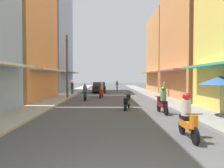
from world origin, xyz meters
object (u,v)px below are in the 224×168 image
(motorbike_black, at_px, (127,102))
(motorbike_white, at_px, (117,86))
(motorbike_maroon, at_px, (162,101))
(motorbike_red, at_px, (101,91))
(vendor_umbrella, at_px, (221,80))
(pedestrian_foreground, at_px, (164,90))
(pedestrian_crossing, at_px, (72,87))
(motorbike_orange, at_px, (188,118))
(motorbike_green, at_px, (85,93))
(parked_car, at_px, (99,87))
(utility_pole, at_px, (67,66))

(motorbike_black, bearing_deg, motorbike_white, 89.60)
(motorbike_maroon, bearing_deg, motorbike_red, 112.73)
(vendor_umbrella, bearing_deg, motorbike_red, 120.95)
(pedestrian_foreground, distance_m, pedestrian_crossing, 10.55)
(pedestrian_foreground, bearing_deg, motorbike_red, -177.50)
(motorbike_maroon, distance_m, motorbike_orange, 5.01)
(motorbike_black, distance_m, pedestrian_foreground, 9.13)
(motorbike_green, bearing_deg, parked_car, 85.41)
(motorbike_maroon, height_order, utility_pole, utility_pole)
(motorbike_white, height_order, motorbike_green, same)
(parked_car, bearing_deg, pedestrian_crossing, -124.78)
(motorbike_green, relative_size, pedestrian_crossing, 1.03)
(pedestrian_crossing, bearing_deg, vendor_umbrella, -54.55)
(motorbike_orange, xyz_separation_m, motorbike_red, (-3.45, 14.23, 0.00))
(parked_car, height_order, utility_pole, utility_pole)
(utility_pole, bearing_deg, motorbike_green, -41.21)
(motorbike_green, height_order, parked_car, motorbike_green)
(parked_car, relative_size, pedestrian_foreground, 2.63)
(parked_car, bearing_deg, motorbike_white, 55.84)
(motorbike_black, relative_size, vendor_umbrella, 0.79)
(motorbike_white, xyz_separation_m, pedestrian_crossing, (-5.66, -8.24, 0.29))
(pedestrian_foreground, xyz_separation_m, pedestrian_crossing, (-10.11, 3.01, 0.20))
(motorbike_orange, height_order, motorbike_black, motorbike_orange)
(pedestrian_foreground, bearing_deg, motorbike_black, -120.19)
(pedestrian_foreground, bearing_deg, motorbike_green, -161.08)
(pedestrian_foreground, bearing_deg, motorbike_maroon, -105.78)
(parked_car, distance_m, utility_pole, 9.09)
(motorbike_white, bearing_deg, pedestrian_foreground, -68.39)
(motorbike_black, bearing_deg, motorbike_red, 104.51)
(vendor_umbrella, bearing_deg, utility_pole, 134.28)
(motorbike_orange, relative_size, motorbike_red, 1.01)
(motorbike_white, relative_size, motorbike_black, 1.03)
(vendor_umbrella, bearing_deg, pedestrian_foreground, 89.54)
(motorbike_white, bearing_deg, motorbike_red, -100.32)
(motorbike_white, bearing_deg, parked_car, -124.16)
(pedestrian_foreground, height_order, pedestrian_crossing, pedestrian_crossing)
(motorbike_green, relative_size, vendor_umbrella, 0.81)
(motorbike_green, relative_size, motorbike_red, 1.01)
(motorbike_maroon, distance_m, pedestrian_crossing, 14.56)
(parked_car, bearing_deg, motorbike_red, -85.61)
(motorbike_black, xyz_separation_m, utility_pole, (-5.32, 6.88, 2.70))
(motorbike_orange, bearing_deg, pedestrian_crossing, 111.79)
(motorbike_maroon, xyz_separation_m, vendor_umbrella, (2.60, -1.55, 1.27))
(motorbike_green, xyz_separation_m, utility_pole, (-1.96, 1.72, 2.50))
(motorbike_orange, xyz_separation_m, utility_pole, (-6.80, 13.51, 2.50))
(motorbike_black, distance_m, pedestrian_crossing, 12.23)
(pedestrian_crossing, bearing_deg, motorbike_green, -69.25)
(motorbike_orange, xyz_separation_m, pedestrian_crossing, (-7.00, 17.52, 0.29))
(motorbike_black, height_order, pedestrian_crossing, pedestrian_crossing)
(motorbike_white, relative_size, pedestrian_foreground, 1.14)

